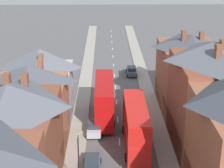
# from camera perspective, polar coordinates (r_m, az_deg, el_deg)

# --- Properties ---
(pavement_left) EXTENTS (2.20, 104.00, 0.14)m
(pavement_left) POSITION_cam_1_polar(r_m,az_deg,el_deg) (58.33, -4.40, -1.92)
(pavement_left) COLOR gray
(pavement_left) RESTS_ON ground
(pavement_right) EXTENTS (2.20, 104.00, 0.14)m
(pavement_right) POSITION_cam_1_polar(r_m,az_deg,el_deg) (58.62, 5.61, -1.84)
(pavement_right) COLOR gray
(pavement_right) RESTS_ON ground
(centre_line_dashes) EXTENTS (0.14, 97.80, 0.01)m
(centre_line_dashes) POSITION_cam_1_polar(r_m,az_deg,el_deg) (56.44, 0.68, -2.73)
(centre_line_dashes) COLOR silver
(centre_line_dashes) RESTS_ON ground
(double_decker_bus_lead) EXTENTS (2.74, 10.80, 5.30)m
(double_decker_bus_lead) POSITION_cam_1_polar(r_m,az_deg,el_deg) (43.27, 3.62, -6.36)
(double_decker_bus_lead) COLOR red
(double_decker_bus_lead) RESTS_ON ground
(double_decker_bus_mid_street) EXTENTS (2.74, 10.80, 5.30)m
(double_decker_bus_mid_street) POSITION_cam_1_polar(r_m,az_deg,el_deg) (50.25, -1.18, -2.31)
(double_decker_bus_mid_street) COLOR #B70F0F
(double_decker_bus_mid_street) RESTS_ON ground
(car_near_silver) EXTENTS (1.90, 4.12, 1.61)m
(car_near_silver) POSITION_cam_1_polar(r_m,az_deg,el_deg) (67.58, 3.00, 2.03)
(car_near_silver) COLOR #4C515B
(car_near_silver) RESTS_ON ground
(car_parked_left_a) EXTENTS (1.90, 4.48, 1.64)m
(car_parked_left_a) POSITION_cam_1_polar(r_m,az_deg,el_deg) (40.07, -3.05, -12.04)
(car_parked_left_a) COLOR #4C515B
(car_parked_left_a) RESTS_ON ground
(car_parked_right_a) EXTENTS (1.90, 4.18, 1.66)m
(car_parked_right_a) POSITION_cam_1_polar(r_m,az_deg,el_deg) (47.23, -2.74, -6.58)
(car_parked_right_a) COLOR #B7BABF
(car_parked_right_a) RESTS_ON ground
(street_lamp) EXTENTS (0.20, 1.12, 5.50)m
(street_lamp) POSITION_cam_1_polar(r_m,az_deg,el_deg) (36.51, -5.10, -11.21)
(street_lamp) COLOR black
(street_lamp) RESTS_ON ground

